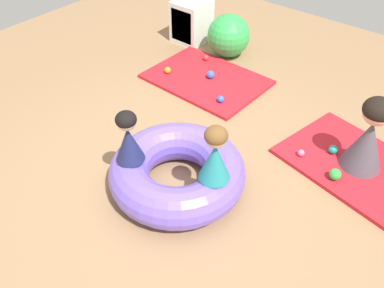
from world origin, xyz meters
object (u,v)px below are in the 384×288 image
(inflatable_cushion, at_px, (177,172))
(play_ball_blue_second, at_px, (211,75))
(play_ball_green, at_px, (335,174))
(child_in_teal, at_px, (215,154))
(play_ball_teal, at_px, (333,150))
(exercise_ball_large, at_px, (229,36))
(adult_seated, at_px, (370,135))
(play_ball_pink, at_px, (301,153))
(play_ball_red, at_px, (206,58))
(storage_cube, at_px, (190,22))
(play_ball_blue, at_px, (221,99))
(child_in_navy, at_px, (128,137))
(play_ball_orange, at_px, (168,70))

(inflatable_cushion, relative_size, play_ball_blue_second, 12.60)
(play_ball_green, bearing_deg, child_in_teal, -125.84)
(play_ball_teal, xyz_separation_m, exercise_ball_large, (-1.95, 0.99, 0.19))
(inflatable_cushion, relative_size, play_ball_teal, 13.82)
(adult_seated, relative_size, play_ball_teal, 8.56)
(play_ball_pink, xyz_separation_m, play_ball_blue_second, (-1.51, 0.56, 0.01))
(play_ball_red, height_order, storage_cube, storage_cube)
(adult_seated, relative_size, play_ball_blue_second, 7.80)
(inflatable_cushion, bearing_deg, adult_seated, 47.49)
(inflatable_cushion, xyz_separation_m, play_ball_pink, (0.66, 1.01, -0.10))
(storage_cube, bearing_deg, play_ball_blue_second, -37.44)
(play_ball_green, bearing_deg, play_ball_red, 156.51)
(play_ball_teal, xyz_separation_m, play_ball_green, (0.16, -0.31, 0.01))
(child_in_teal, xyz_separation_m, play_ball_blue, (-0.83, 1.23, -0.51))
(play_ball_pink, bearing_deg, exercise_ball_large, 144.86)
(inflatable_cushion, height_order, adult_seated, adult_seated)
(play_ball_teal, bearing_deg, adult_seated, 1.41)
(child_in_navy, height_order, exercise_ball_large, child_in_navy)
(play_ball_teal, xyz_separation_m, storage_cube, (-2.59, 0.99, 0.20))
(play_ball_orange, xyz_separation_m, play_ball_red, (0.17, 0.55, -0.01))
(play_ball_green, distance_m, exercise_ball_large, 2.49)
(child_in_teal, xyz_separation_m, play_ball_orange, (-1.70, 1.32, -0.51))
(child_in_navy, height_order, child_in_teal, child_in_teal)
(play_ball_blue, distance_m, play_ball_red, 0.95)
(play_ball_red, relative_size, storage_cube, 0.13)
(child_in_teal, relative_size, play_ball_green, 4.63)
(inflatable_cushion, xyz_separation_m, play_ball_blue, (-0.45, 1.24, -0.10))
(play_ball_blue_second, bearing_deg, inflatable_cushion, -61.79)
(adult_seated, bearing_deg, play_ball_orange, -68.51)
(adult_seated, xyz_separation_m, exercise_ball_large, (-2.21, 0.99, -0.12))
(play_ball_pink, xyz_separation_m, play_ball_teal, (0.22, 0.23, 0.01))
(play_ball_red, height_order, play_ball_blue_second, play_ball_blue_second)
(child_in_teal, bearing_deg, adult_seated, 85.28)
(play_ball_green, bearing_deg, storage_cube, 154.57)
(inflatable_cushion, bearing_deg, play_ball_orange, 134.73)
(play_ball_red, relative_size, play_ball_green, 0.66)
(adult_seated, relative_size, play_ball_orange, 9.08)
(child_in_teal, bearing_deg, play_ball_blue, 151.00)
(play_ball_blue, relative_size, play_ball_blue_second, 0.82)
(play_ball_blue_second, bearing_deg, play_ball_green, -18.90)
(child_in_teal, height_order, play_ball_blue_second, child_in_teal)
(child_in_teal, bearing_deg, inflatable_cushion, -151.12)
(inflatable_cushion, bearing_deg, play_ball_blue_second, 118.21)
(inflatable_cushion, distance_m, child_in_navy, 0.55)
(storage_cube, bearing_deg, play_ball_green, -25.43)
(inflatable_cushion, distance_m, exercise_ball_large, 2.48)
(play_ball_pink, distance_m, play_ball_red, 2.01)
(play_ball_green, bearing_deg, adult_seated, 72.45)
(child_in_teal, distance_m, storage_cube, 3.06)
(play_ball_blue, bearing_deg, inflatable_cushion, -70.09)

